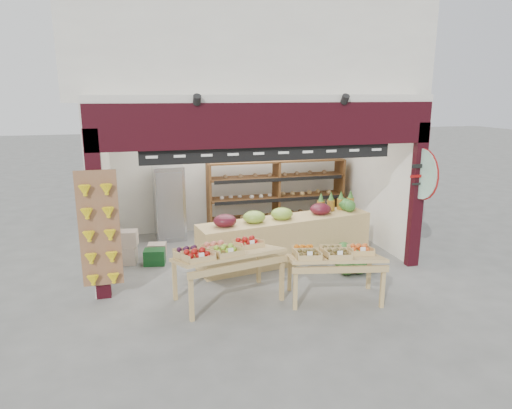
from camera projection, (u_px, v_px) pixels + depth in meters
The scene contains 11 objects.
ground at pixel (256, 259), 8.89m from camera, with size 60.00×60.00×0.00m, color slate.
shop_structure at pixel (236, 55), 9.47m from camera, with size 6.36×5.12×5.40m.
banana_board at pixel (100, 232), 6.85m from camera, with size 0.60×0.15×1.80m.
gift_sign at pixel (422, 174), 8.07m from camera, with size 0.04×0.93×0.92m.
back_shelving at pixel (276, 183), 10.38m from camera, with size 3.16×0.52×1.94m.
refrigerator at pixel (169, 203), 9.95m from camera, with size 0.63×0.63×1.63m, color #ACAEB3.
cardboard_stack at pixel (139, 251), 8.66m from camera, with size 1.01×0.73×0.64m.
mid_counter at pixel (285, 238), 8.66m from camera, with size 3.47×1.24×1.07m.
display_table_left at pixel (221, 253), 6.91m from camera, with size 1.74×1.21×1.02m.
display_table_right at pixel (331, 255), 7.03m from camera, with size 1.56×1.07×0.93m.
watermelon_pile at pixel (352, 261), 8.29m from camera, with size 0.68×0.64×0.48m.
Camera 1 is at (-2.11, -8.11, 3.15)m, focal length 32.00 mm.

